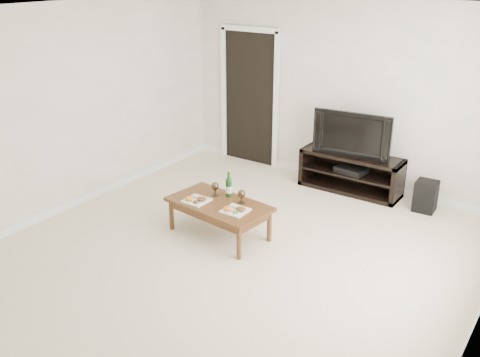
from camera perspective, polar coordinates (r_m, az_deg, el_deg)
name	(u,v)px	position (r m, az deg, el deg)	size (l,w,h in m)	color
floor	(230,259)	(5.92, -1.12, -8.56)	(5.50, 5.50, 0.00)	beige
back_wall	(344,94)	(7.71, 10.99, 8.84)	(5.00, 0.04, 2.60)	white
ceiling	(228,9)	(5.10, -1.34, 17.64)	(5.00, 5.50, 0.04)	white
doorway	(250,99)	(8.46, 1.06, 8.49)	(0.90, 0.02, 2.05)	black
media_console	(351,173)	(7.65, 11.72, 0.62)	(1.42, 0.45, 0.55)	black
television	(354,133)	(7.46, 12.06, 4.80)	(1.07, 0.14, 0.62)	black
av_receiver	(351,170)	(7.62, 11.78, 0.93)	(0.40, 0.30, 0.08)	black
subwoofer	(426,196)	(7.33, 19.18, -1.78)	(0.27, 0.27, 0.41)	black
coffee_table	(219,219)	(6.31, -2.23, -4.32)	(1.20, 0.65, 0.42)	#583518
plate_left	(196,199)	(6.26, -4.67, -2.15)	(0.27, 0.27, 0.07)	white
plate_right	(235,209)	(5.99, -0.51, -3.23)	(0.27, 0.27, 0.07)	white
wine_bottle	(229,183)	(6.32, -1.21, -0.43)	(0.07, 0.07, 0.35)	#0F3913
goblet_left	(215,189)	(6.38, -2.68, -1.12)	(0.09, 0.09, 0.17)	#392F1F
goblet_right	(242,197)	(6.16, 0.16, -1.94)	(0.09, 0.09, 0.17)	#392F1F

